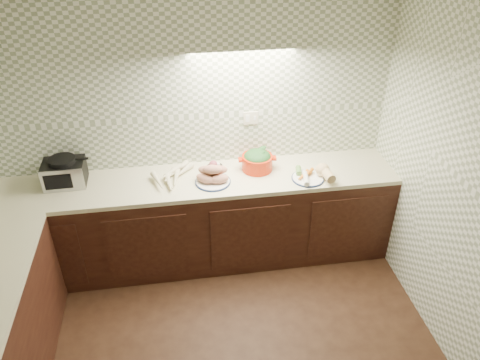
{
  "coord_description": "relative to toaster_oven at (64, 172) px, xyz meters",
  "views": [
    {
      "loc": [
        -0.13,
        -1.97,
        3.12
      ],
      "look_at": [
        0.37,
        1.25,
        1.02
      ],
      "focal_mm": 35.0,
      "sensor_mm": 36.0,
      "label": 1
    }
  ],
  "objects": [
    {
      "name": "toaster_oven",
      "position": [
        0.0,
        0.0,
        0.0
      ],
      "size": [
        0.35,
        0.27,
        0.25
      ],
      "rotation": [
        0.0,
        0.0,
        0.01
      ],
      "color": "black",
      "rests_on": "counter"
    },
    {
      "name": "counter",
      "position": [
        0.41,
        -0.93,
        -0.56
      ],
      "size": [
        3.6,
        3.6,
        0.9
      ],
      "color": "black",
      "rests_on": "ground"
    },
    {
      "name": "veg_plate",
      "position": [
        2.15,
        -0.24,
        -0.07
      ],
      "size": [
        0.34,
        0.29,
        0.13
      ],
      "rotation": [
        0.0,
        0.0,
        -0.04
      ],
      "color": "#111D43",
      "rests_on": "counter"
    },
    {
      "name": "sweet_potato_plate",
      "position": [
        1.25,
        -0.17,
        -0.05
      ],
      "size": [
        0.31,
        0.31,
        0.18
      ],
      "rotation": [
        0.0,
        0.0,
        -0.12
      ],
      "color": "#111D43",
      "rests_on": "counter"
    },
    {
      "name": "parsnip_pile",
      "position": [
        0.9,
        -0.04,
        -0.08
      ],
      "size": [
        0.47,
        0.41,
        0.08
      ],
      "color": "beige",
      "rests_on": "counter"
    },
    {
      "name": "room",
      "position": [
        1.09,
        -1.61,
        0.61
      ],
      "size": [
        3.6,
        3.6,
        2.6
      ],
      "color": "black",
      "rests_on": "ground"
    },
    {
      "name": "dutch_oven",
      "position": [
        1.67,
        -0.02,
        -0.02
      ],
      "size": [
        0.34,
        0.29,
        0.19
      ],
      "rotation": [
        0.0,
        0.0,
        -0.06
      ],
      "color": "red",
      "rests_on": "counter"
    },
    {
      "name": "onion_bowl",
      "position": [
        1.29,
        0.01,
        -0.08
      ],
      "size": [
        0.14,
        0.14,
        0.11
      ],
      "color": "black",
      "rests_on": "counter"
    }
  ]
}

